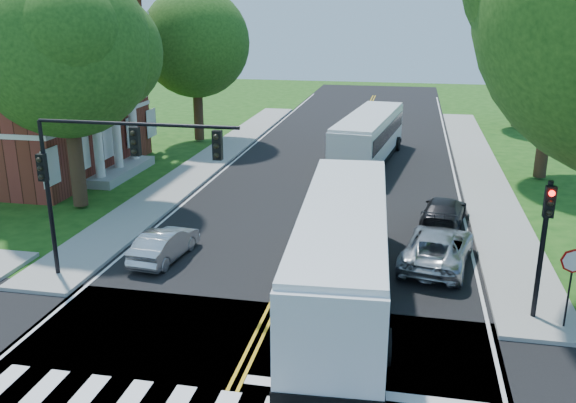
% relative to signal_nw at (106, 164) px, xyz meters
% --- Properties ---
extents(road, '(14.00, 96.00, 0.01)m').
position_rel_signal_nw_xyz_m(road, '(5.86, 11.57, -4.37)').
color(road, black).
rests_on(road, ground).
extents(center_line, '(0.36, 70.00, 0.01)m').
position_rel_signal_nw_xyz_m(center_line, '(5.86, 15.57, -4.36)').
color(center_line, gold).
rests_on(center_line, road).
extents(edge_line_w, '(0.12, 70.00, 0.01)m').
position_rel_signal_nw_xyz_m(edge_line_w, '(-0.94, 15.57, -4.36)').
color(edge_line_w, silver).
rests_on(edge_line_w, road).
extents(edge_line_e, '(0.12, 70.00, 0.01)m').
position_rel_signal_nw_xyz_m(edge_line_e, '(12.66, 15.57, -4.36)').
color(edge_line_e, silver).
rests_on(edge_line_e, road).
extents(stop_bar, '(6.60, 0.40, 0.01)m').
position_rel_signal_nw_xyz_m(stop_bar, '(9.36, -4.83, -4.36)').
color(stop_bar, silver).
rests_on(stop_bar, road).
extents(sidewalk_nw, '(2.60, 40.00, 0.15)m').
position_rel_signal_nw_xyz_m(sidewalk_nw, '(-2.44, 18.57, -4.30)').
color(sidewalk_nw, gray).
rests_on(sidewalk_nw, ground).
extents(sidewalk_ne, '(2.60, 40.00, 0.15)m').
position_rel_signal_nw_xyz_m(sidewalk_ne, '(14.16, 18.57, -4.30)').
color(sidewalk_ne, gray).
rests_on(sidewalk_ne, ground).
extents(tree_west_near, '(8.00, 8.00, 11.40)m').
position_rel_signal_nw_xyz_m(tree_west_near, '(-5.64, 7.57, 3.15)').
color(tree_west_near, '#362015').
rests_on(tree_west_near, ground).
extents(tree_west_far, '(7.60, 7.60, 10.67)m').
position_rel_signal_nw_xyz_m(tree_west_far, '(-5.14, 23.57, 2.62)').
color(tree_west_far, '#362015').
rests_on(tree_west_far, ground).
extents(tree_east_mid, '(8.40, 8.40, 11.93)m').
position_rel_signal_nw_xyz_m(tree_east_mid, '(17.36, 17.57, 3.48)').
color(tree_east_mid, '#362015').
rests_on(tree_east_mid, ground).
extents(tree_east_far, '(7.20, 7.20, 10.34)m').
position_rel_signal_nw_xyz_m(tree_east_far, '(18.36, 33.57, 2.48)').
color(tree_east_far, '#362015').
rests_on(tree_east_far, ground).
extents(signal_nw, '(7.15, 0.46, 5.66)m').
position_rel_signal_nw_xyz_m(signal_nw, '(0.00, 0.00, 0.00)').
color(signal_nw, black).
rests_on(signal_nw, ground).
extents(signal_ne, '(0.30, 0.46, 4.40)m').
position_rel_signal_nw_xyz_m(signal_ne, '(14.06, 0.01, -1.41)').
color(signal_ne, black).
rests_on(signal_ne, ground).
extents(stop_sign, '(0.76, 0.08, 2.53)m').
position_rel_signal_nw_xyz_m(stop_sign, '(14.86, -0.45, -2.35)').
color(stop_sign, black).
rests_on(stop_sign, ground).
extents(bus_lead, '(3.64, 12.87, 3.30)m').
position_rel_signal_nw_xyz_m(bus_lead, '(7.99, 0.43, -2.63)').
color(bus_lead, silver).
rests_on(bus_lead, road).
extents(bus_follow, '(3.95, 11.95, 3.03)m').
position_rel_signal_nw_xyz_m(bus_follow, '(7.44, 19.71, -2.77)').
color(bus_follow, silver).
rests_on(bus_follow, road).
extents(hatchback, '(1.64, 3.82, 1.22)m').
position_rel_signal_nw_xyz_m(hatchback, '(0.87, 2.37, -3.76)').
color(hatchback, '#AEB1B6').
rests_on(hatchback, road).
extents(suv, '(3.17, 5.34, 1.39)m').
position_rel_signal_nw_xyz_m(suv, '(11.22, 3.90, -3.67)').
color(suv, '#AEB0B5').
rests_on(suv, road).
extents(dark_sedan, '(2.39, 4.56, 1.26)m').
position_rel_signal_nw_xyz_m(dark_sedan, '(11.65, 8.53, -3.74)').
color(dark_sedan, black).
rests_on(dark_sedan, road).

